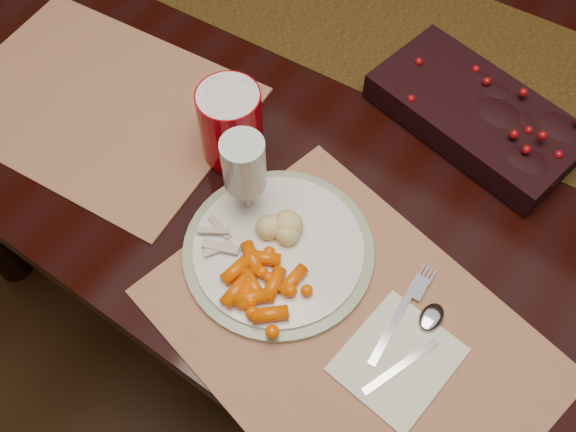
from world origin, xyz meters
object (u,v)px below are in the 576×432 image
Objects in this scene: red_cup at (231,125)px; mashed_potatoes at (280,223)px; dining_table at (374,243)px; baby_carrots at (263,286)px; dinner_plate at (278,250)px; placemat_main at (350,334)px; wine_glass at (245,181)px; turkey_shreds at (220,236)px; napkin at (398,360)px; centerpiece at (477,111)px.

mashed_potatoes is at bearing -29.01° from red_cup.
baby_carrots is (-0.01, -0.35, 0.40)m from dining_table.
baby_carrots reaches higher than dinner_plate.
mashed_potatoes is 0.17m from red_cup.
placemat_main is 0.18m from mashed_potatoes.
mashed_potatoes is 0.46× the size of wine_glass.
dining_table is 0.52m from placemat_main.
dining_table is 0.48m from dinner_plate.
baby_carrots is at bearing -91.61° from dining_table.
turkey_shreds reaches higher than napkin.
turkey_shreds is (-0.22, 0.01, 0.03)m from placemat_main.
centerpiece is 0.39m from dinner_plate.
turkey_shreds is at bearing -58.44° from red_cup.
napkin is 0.31m from wine_glass.
centerpiece is 2.21× the size of napkin.
placemat_main is 0.13m from baby_carrots.
wine_glass is (-0.11, -0.26, 0.46)m from dining_table.
mashed_potatoes reaches higher than dinner_plate.
wine_glass is (-0.00, 0.07, 0.05)m from turkey_shreds.
red_cup is (-0.18, 0.17, 0.04)m from baby_carrots.
red_cup is at bearing 121.56° from turkey_shreds.
mashed_potatoes is (-0.03, 0.09, 0.01)m from baby_carrots.
centerpiece is 0.37m from mashed_potatoes.
mashed_potatoes is 0.09m from turkey_shreds.
mashed_potatoes is (-0.16, 0.07, 0.04)m from placemat_main.
baby_carrots is at bearing -16.41° from turkey_shreds.
mashed_potatoes reaches higher than turkey_shreds.
centerpiece reaches higher than turkey_shreds.
dinner_plate reaches higher than placemat_main.
mashed_potatoes is at bearing 171.06° from napkin.
baby_carrots is at bearing -72.53° from dinner_plate.
mashed_potatoes is (-0.01, 0.02, 0.03)m from dinner_plate.
wine_glass reaches higher than baby_carrots.
centerpiece is 1.97× the size of wine_glass.
dining_table is 23.62× the size of mashed_potatoes.
napkin is (0.29, -0.00, -0.02)m from turkey_shreds.
baby_carrots is at bearing -158.35° from placemat_main.
mashed_potatoes is (-0.13, -0.34, 0.00)m from centerpiece.
red_cup is at bearing 166.58° from placemat_main.
baby_carrots is at bearing -44.37° from wine_glass.
mashed_potatoes is 0.08m from wine_glass.
dinner_plate is 3.72× the size of turkey_shreds.
red_cup reaches higher than baby_carrots.
turkey_shreds is (-0.06, -0.06, -0.01)m from mashed_potatoes.
red_cup is (-0.19, -0.19, 0.44)m from dining_table.
napkin reaches higher than dining_table.
placemat_main is 3.91× the size of red_cup.
turkey_shreds reaches higher than dining_table.
dinner_plate is 1.63× the size of wine_glass.
centerpiece is 0.41m from placemat_main.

